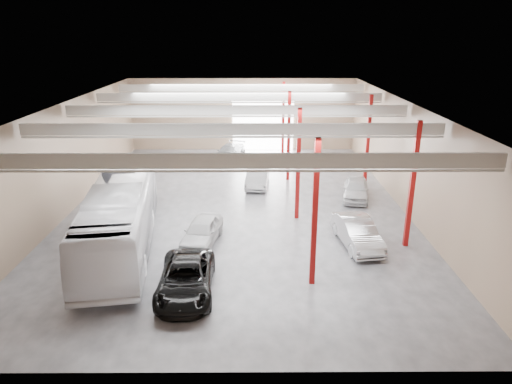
{
  "coord_description": "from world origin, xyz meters",
  "views": [
    {
      "loc": [
        1.06,
        -28.92,
        11.24
      ],
      "look_at": [
        1.2,
        -3.28,
        2.2
      ],
      "focal_mm": 32.0,
      "sensor_mm": 36.0,
      "label": 1
    }
  ],
  "objects_px": {
    "car_row_a": "(202,231)",
    "coach_bus": "(120,216)",
    "car_row_b": "(258,176)",
    "car_right_far": "(356,189)",
    "car_row_c": "(229,152)",
    "car_right_near": "(357,232)",
    "black_sedan": "(186,279)"
  },
  "relations": [
    {
      "from": "car_row_a",
      "to": "coach_bus",
      "type": "bearing_deg",
      "value": -164.25
    },
    {
      "from": "car_row_b",
      "to": "car_right_far",
      "type": "distance_m",
      "value": 7.55
    },
    {
      "from": "coach_bus",
      "to": "car_right_far",
      "type": "height_order",
      "value": "coach_bus"
    },
    {
      "from": "car_row_c",
      "to": "car_right_far",
      "type": "xyz_separation_m",
      "value": [
        9.48,
        -10.47,
        0.04
      ]
    },
    {
      "from": "car_row_c",
      "to": "car_right_near",
      "type": "distance_m",
      "value": 19.67
    },
    {
      "from": "coach_bus",
      "to": "black_sedan",
      "type": "relative_size",
      "value": 2.47
    },
    {
      "from": "coach_bus",
      "to": "black_sedan",
      "type": "height_order",
      "value": "coach_bus"
    },
    {
      "from": "car_right_far",
      "to": "black_sedan",
      "type": "bearing_deg",
      "value": -117.22
    },
    {
      "from": "car_row_a",
      "to": "car_row_c",
      "type": "relative_size",
      "value": 0.9
    },
    {
      "from": "black_sedan",
      "to": "car_row_b",
      "type": "bearing_deg",
      "value": 75.41
    },
    {
      "from": "car_row_c",
      "to": "car_row_b",
      "type": "bearing_deg",
      "value": -53.43
    },
    {
      "from": "black_sedan",
      "to": "car_row_c",
      "type": "xyz_separation_m",
      "value": [
        0.82,
        22.85,
        -0.04
      ]
    },
    {
      "from": "black_sedan",
      "to": "car_right_far",
      "type": "xyz_separation_m",
      "value": [
        10.3,
        12.38,
        -0.0
      ]
    },
    {
      "from": "car_row_c",
      "to": "car_right_near",
      "type": "relative_size",
      "value": 1.01
    },
    {
      "from": "car_row_a",
      "to": "car_row_b",
      "type": "xyz_separation_m",
      "value": [
        3.2,
        10.15,
        0.03
      ]
    },
    {
      "from": "coach_bus",
      "to": "car_right_near",
      "type": "bearing_deg",
      "value": -7.69
    },
    {
      "from": "car_row_a",
      "to": "car_row_b",
      "type": "bearing_deg",
      "value": 82.24
    },
    {
      "from": "black_sedan",
      "to": "car_row_b",
      "type": "distance_m",
      "value": 15.71
    },
    {
      "from": "black_sedan",
      "to": "car_row_a",
      "type": "relative_size",
      "value": 1.24
    },
    {
      "from": "car_row_b",
      "to": "car_right_near",
      "type": "xyz_separation_m",
      "value": [
        5.4,
        -10.49,
        0.03
      ]
    },
    {
      "from": "car_row_a",
      "to": "black_sedan",
      "type": "bearing_deg",
      "value": -82.07
    },
    {
      "from": "black_sedan",
      "to": "coach_bus",
      "type": "bearing_deg",
      "value": 128.97
    },
    {
      "from": "car_row_a",
      "to": "car_right_far",
      "type": "xyz_separation_m",
      "value": [
        10.14,
        7.18,
        0.0
      ]
    },
    {
      "from": "coach_bus",
      "to": "car_row_a",
      "type": "xyz_separation_m",
      "value": [
        4.32,
        0.45,
        -1.09
      ]
    },
    {
      "from": "coach_bus",
      "to": "car_row_a",
      "type": "distance_m",
      "value": 4.48
    },
    {
      "from": "car_row_b",
      "to": "car_row_c",
      "type": "relative_size",
      "value": 0.96
    },
    {
      "from": "coach_bus",
      "to": "car_right_far",
      "type": "distance_m",
      "value": 16.38
    },
    {
      "from": "black_sedan",
      "to": "car_right_near",
      "type": "xyz_separation_m",
      "value": [
        8.77,
        4.86,
        0.05
      ]
    },
    {
      "from": "car_right_far",
      "to": "car_row_c",
      "type": "bearing_deg",
      "value": 144.71
    },
    {
      "from": "car_row_c",
      "to": "car_right_far",
      "type": "height_order",
      "value": "car_right_far"
    },
    {
      "from": "car_row_b",
      "to": "car_row_c",
      "type": "bearing_deg",
      "value": 113.92
    },
    {
      "from": "car_row_c",
      "to": "coach_bus",
      "type": "bearing_deg",
      "value": -87.54
    }
  ]
}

